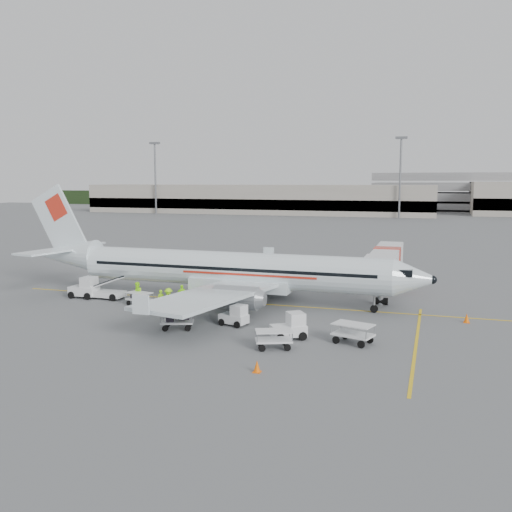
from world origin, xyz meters
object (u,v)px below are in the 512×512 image
object	(u,v)px
jet_bridge	(387,270)
tug_aft	(84,287)
tug_mid	(234,315)
tug_fore	(288,326)
aircraft	(232,246)
belt_loader	(104,284)

from	to	relation	value
jet_bridge	tug_aft	bearing A→B (deg)	-157.18
tug_mid	tug_aft	xyz separation A→B (m)	(-16.02, 5.17, 0.19)
tug_fore	jet_bridge	bearing A→B (deg)	41.49
aircraft	tug_fore	bearing A→B (deg)	-51.24
aircraft	jet_bridge	bearing A→B (deg)	36.70
jet_bridge	tug_fore	bearing A→B (deg)	-104.91
aircraft	tug_aft	bearing A→B (deg)	-170.19
jet_bridge	belt_loader	size ratio (longest dim) A/B	3.34
jet_bridge	tug_mid	size ratio (longest dim) A/B	8.05
belt_loader	tug_aft	distance (m)	2.01
jet_bridge	tug_aft	world-z (taller)	jet_bridge
tug_aft	tug_mid	bearing A→B (deg)	-16.64
tug_fore	tug_aft	bearing A→B (deg)	126.33
tug_mid	tug_aft	size ratio (longest dim) A/B	0.80
aircraft	belt_loader	bearing A→B (deg)	-169.69
jet_bridge	tug_aft	size ratio (longest dim) A/B	6.47
aircraft	tug_aft	distance (m)	13.99
tug_aft	tug_fore	bearing A→B (deg)	-18.54
tug_mid	jet_bridge	bearing A→B (deg)	74.17
tug_fore	tug_mid	size ratio (longest dim) A/B	1.14
belt_loader	tug_mid	size ratio (longest dim) A/B	2.41
aircraft	jet_bridge	xyz separation A→B (m)	(12.16, 8.76, -2.80)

